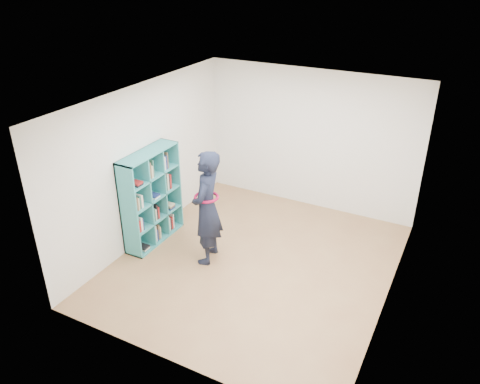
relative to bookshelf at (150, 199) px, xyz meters
The scene contains 9 objects.
floor 2.00m from the bookshelf, ahead, with size 4.50×4.50×0.00m, color #906341.
ceiling 2.60m from the bookshelf, ahead, with size 4.50×4.50×0.00m, color white.
wall_left 0.58m from the bookshelf, 134.93° to the left, with size 0.02×4.50×2.60m, color silver.
wall_right 3.88m from the bookshelf, ahead, with size 0.02×4.50×2.60m, color silver.
wall_back 3.08m from the bookshelf, 52.56° to the left, with size 4.00×0.02×2.60m, color silver.
wall_front 2.84m from the bookshelf, 48.63° to the right, with size 4.00×0.02×2.60m, color silver.
bookshelf is the anchor object (origin of this frame).
person 1.14m from the bookshelf, ahead, with size 0.57×0.75×1.82m.
smartphone 1.01m from the bookshelf, ahead, with size 0.04×0.08×0.12m.
Camera 1 is at (2.57, -5.47, 4.31)m, focal length 35.00 mm.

